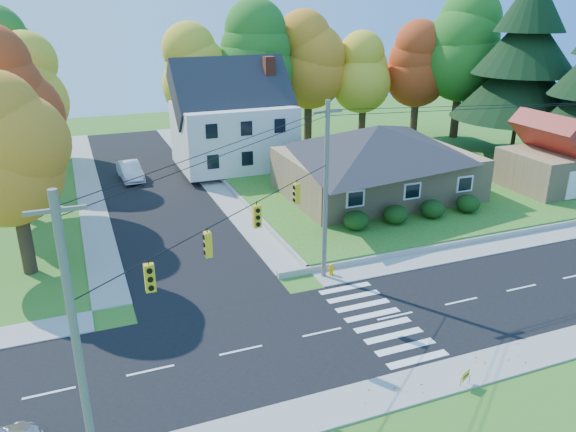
% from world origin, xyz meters
% --- Properties ---
extents(ground, '(120.00, 120.00, 0.00)m').
position_xyz_m(ground, '(0.00, 0.00, 0.00)').
color(ground, '#3D7923').
extents(road_main, '(90.00, 8.00, 0.02)m').
position_xyz_m(road_main, '(0.00, 0.00, 0.01)').
color(road_main, black).
rests_on(road_main, ground).
extents(road_cross, '(8.00, 44.00, 0.02)m').
position_xyz_m(road_cross, '(-8.00, 26.00, 0.01)').
color(road_cross, black).
rests_on(road_cross, ground).
extents(sidewalk_north, '(90.00, 2.00, 0.08)m').
position_xyz_m(sidewalk_north, '(0.00, 5.00, 0.04)').
color(sidewalk_north, '#9C9A90').
rests_on(sidewalk_north, ground).
extents(sidewalk_south, '(90.00, 2.00, 0.08)m').
position_xyz_m(sidewalk_south, '(0.00, -5.00, 0.04)').
color(sidewalk_south, '#9C9A90').
rests_on(sidewalk_south, ground).
extents(lawn, '(30.00, 30.00, 0.50)m').
position_xyz_m(lawn, '(13.00, 21.00, 0.25)').
color(lawn, '#3D7923').
rests_on(lawn, ground).
extents(ranch_house, '(14.60, 10.60, 5.40)m').
position_xyz_m(ranch_house, '(8.00, 16.00, 3.27)').
color(ranch_house, tan).
rests_on(ranch_house, lawn).
extents(colonial_house, '(10.40, 8.40, 9.60)m').
position_xyz_m(colonial_house, '(0.04, 28.00, 4.58)').
color(colonial_house, silver).
rests_on(colonial_house, lawn).
extents(garage, '(7.30, 6.30, 4.60)m').
position_xyz_m(garage, '(22.00, 11.99, 2.84)').
color(garage, tan).
rests_on(garage, lawn).
extents(hedge_row, '(10.70, 1.70, 1.27)m').
position_xyz_m(hedge_row, '(7.50, 9.80, 1.14)').
color(hedge_row, '#163A10').
rests_on(hedge_row, lawn).
extents(traffic_infrastructure, '(38.10, 10.66, 10.00)m').
position_xyz_m(traffic_infrastructure, '(-0.15, 1.35, 5.15)').
color(traffic_infrastructure, '#666059').
rests_on(traffic_infrastructure, ground).
extents(tree_lot_0, '(6.72, 6.72, 12.51)m').
position_xyz_m(tree_lot_0, '(-2.00, 34.00, 8.31)').
color(tree_lot_0, '#3F2A19').
rests_on(tree_lot_0, lawn).
extents(tree_lot_1, '(7.84, 7.84, 14.60)m').
position_xyz_m(tree_lot_1, '(4.00, 33.00, 9.61)').
color(tree_lot_1, '#3F2A19').
rests_on(tree_lot_1, lawn).
extents(tree_lot_2, '(7.28, 7.28, 13.56)m').
position_xyz_m(tree_lot_2, '(10.00, 34.00, 8.96)').
color(tree_lot_2, '#3F2A19').
rests_on(tree_lot_2, lawn).
extents(tree_lot_3, '(6.16, 6.16, 11.47)m').
position_xyz_m(tree_lot_3, '(16.00, 33.00, 7.65)').
color(tree_lot_3, '#3F2A19').
rests_on(tree_lot_3, lawn).
extents(tree_lot_4, '(6.72, 6.72, 12.51)m').
position_xyz_m(tree_lot_4, '(22.00, 32.00, 8.31)').
color(tree_lot_4, '#3F2A19').
rests_on(tree_lot_4, lawn).
extents(tree_lot_5, '(8.40, 8.40, 15.64)m').
position_xyz_m(tree_lot_5, '(26.00, 30.00, 10.27)').
color(tree_lot_5, '#3F2A19').
rests_on(tree_lot_5, lawn).
extents(conifer_east_a, '(12.80, 12.80, 16.96)m').
position_xyz_m(conifer_east_a, '(27.00, 22.00, 9.39)').
color(conifer_east_a, '#3F2A19').
rests_on(conifer_east_a, lawn).
extents(tree_west_0, '(6.16, 6.16, 11.47)m').
position_xyz_m(tree_west_0, '(-17.00, 12.00, 7.15)').
color(tree_west_0, '#3F2A19').
rests_on(tree_west_0, ground).
extents(tree_west_2, '(6.72, 6.72, 12.51)m').
position_xyz_m(tree_west_2, '(-17.00, 32.00, 7.81)').
color(tree_west_2, '#3F2A19').
rests_on(tree_west_2, ground).
extents(tree_west_3, '(7.84, 7.84, 14.60)m').
position_xyz_m(tree_west_3, '(-19.00, 40.00, 9.11)').
color(tree_west_3, '#3F2A19').
rests_on(tree_west_3, ground).
extents(white_car, '(1.97, 4.88, 1.58)m').
position_xyz_m(white_car, '(-9.38, 28.32, 0.81)').
color(white_car, silver).
rests_on(white_car, road_cross).
extents(fire_hydrant, '(0.42, 0.33, 0.73)m').
position_xyz_m(fire_hydrant, '(-1.04, 5.18, 0.35)').
color(fire_hydrant, '#E8A100').
rests_on(fire_hydrant, ground).
extents(yard_sign, '(0.54, 0.27, 0.73)m').
position_xyz_m(yard_sign, '(-0.27, -5.74, 0.52)').
color(yard_sign, black).
rests_on(yard_sign, ground).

